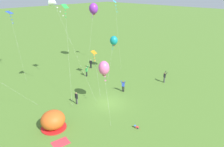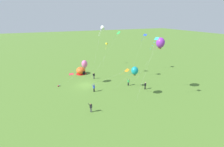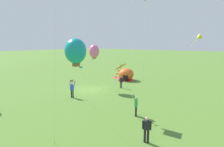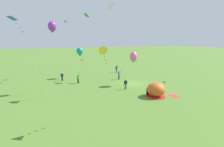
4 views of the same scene
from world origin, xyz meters
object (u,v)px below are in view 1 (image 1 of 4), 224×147
popup_tent (53,120)px  kite_teal (114,41)px  kite_purple (94,9)px  kite_pink (104,68)px  toddler_crawling (137,127)px  person_far_back (76,98)px  person_center_field (91,63)px  person_arms_raised (123,86)px  kite_white (54,3)px  person_strolling (87,71)px  person_watching_sky (165,77)px  kite_orange (94,54)px  kite_blue (10,15)px  kite_cyan (115,5)px  kite_green (65,10)px

popup_tent → kite_teal: kite_teal is taller
kite_purple → kite_pink: bearing=-127.9°
toddler_crawling → kite_teal: 18.78m
kite_purple → kite_teal: size_ratio=1.80×
kite_pink → person_far_back: bearing=131.1°
toddler_crawling → person_center_field: bearing=63.2°
person_arms_raised → kite_white: 14.86m
person_far_back → kite_pink: size_ratio=0.28×
person_center_field → person_arms_raised: 11.68m
person_arms_raised → person_strolling: same height
person_center_field → kite_purple: (2.13, 1.14, 9.92)m
person_watching_sky → person_strolling: same height
person_arms_raised → kite_white: (-7.52, 4.73, 11.92)m
toddler_crawling → kite_white: (-1.67, 11.80, 12.74)m
person_far_back → person_arms_raised: 7.40m
kite_orange → kite_teal: bearing=-5.0°
person_center_field → person_watching_sky: bearing=-74.5°
toddler_crawling → person_watching_sky: size_ratio=0.29×
kite_pink → kite_blue: size_ratio=0.55×
toddler_crawling → person_far_back: person_far_back is taller
kite_blue → kite_cyan: bearing=-28.9°
kite_blue → kite_white: bearing=-89.2°
popup_tent → kite_orange: kite_orange is taller
popup_tent → kite_blue: size_ratio=0.25×
kite_blue → kite_white: (0.17, -12.94, 2.43)m
kite_cyan → kite_orange: size_ratio=1.80×
kite_pink → kite_purple: size_ratio=0.51×
person_strolling → kite_teal: bearing=-17.4°
kite_pink → person_strolling: bearing=62.7°
person_strolling → kite_pink: (-4.80, -9.32, 4.21)m
kite_green → kite_orange: kite_green is taller
kite_pink → kite_cyan: kite_cyan is taller
kite_blue → kite_orange: kite_blue is taller
popup_tent → kite_orange: (13.08, 7.69, 3.16)m
kite_teal → person_arms_raised: bearing=-127.4°
kite_blue → toddler_crawling: bearing=-85.7°
person_center_field → person_arms_raised: size_ratio=0.91×
kite_pink → kite_white: (-2.86, 5.47, 7.71)m
person_watching_sky → kite_cyan: (0.69, 11.70, 10.47)m
person_far_back → kite_teal: bearing=21.5°
kite_purple → kite_white: kite_white is taller
toddler_crawling → person_strolling: 16.78m
person_far_back → kite_cyan: size_ratio=0.14×
person_center_field → person_arms_raised: (-3.38, -11.18, 0.03)m
person_far_back → person_arms_raised: bearing=-16.2°
kite_pink → kite_cyan: bearing=37.9°
person_watching_sky → kite_pink: (-11.88, 1.92, 4.21)m
person_watching_sky → kite_blue: bearing=126.3°
kite_purple → person_watching_sky: bearing=-83.5°
kite_orange → kite_white: bearing=-162.8°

